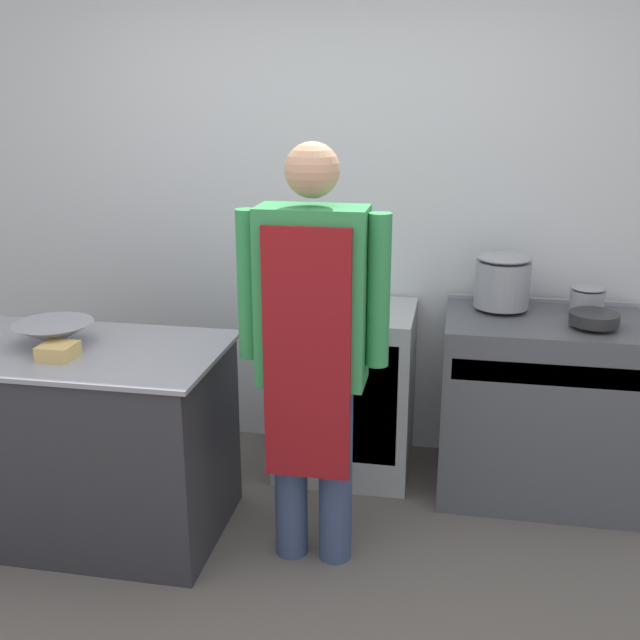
% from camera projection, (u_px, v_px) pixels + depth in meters
% --- Properties ---
extents(wall_back, '(8.00, 0.05, 2.70)m').
position_uv_depth(wall_back, '(333.00, 206.00, 3.96)').
color(wall_back, silver).
rests_on(wall_back, ground_plane).
extents(prep_counter, '(1.27, 0.76, 0.87)m').
position_uv_depth(prep_counter, '(85.00, 440.00, 3.35)').
color(prep_counter, '#2D2D33').
rests_on(prep_counter, ground_plane).
extents(stove, '(0.94, 0.63, 0.92)m').
position_uv_depth(stove, '(539.00, 407.00, 3.66)').
color(stove, '#4C4F56').
rests_on(stove, ground_plane).
extents(fridge_unit, '(0.68, 0.57, 0.88)m').
position_uv_depth(fridge_unit, '(346.00, 390.00, 3.89)').
color(fridge_unit, '#A8ADB2').
rests_on(fridge_unit, ground_plane).
extents(person_cook, '(0.61, 0.24, 1.76)m').
position_uv_depth(person_cook, '(312.00, 338.00, 2.97)').
color(person_cook, '#38476B').
rests_on(person_cook, ground_plane).
extents(mixing_bowl, '(0.34, 0.34, 0.10)m').
position_uv_depth(mixing_bowl, '(54.00, 334.00, 3.26)').
color(mixing_bowl, gray).
rests_on(mixing_bowl, prep_counter).
extents(plastic_tub, '(0.14, 0.14, 0.06)m').
position_uv_depth(plastic_tub, '(58.00, 351.00, 3.10)').
color(plastic_tub, '#D8B266').
rests_on(plastic_tub, prep_counter).
extents(stock_pot, '(0.27, 0.27, 0.27)m').
position_uv_depth(stock_pot, '(503.00, 280.00, 3.63)').
color(stock_pot, gray).
rests_on(stock_pot, stove).
extents(saute_pan, '(0.22, 0.22, 0.05)m').
position_uv_depth(saute_pan, '(594.00, 318.00, 3.38)').
color(saute_pan, '#262628').
rests_on(saute_pan, stove).
extents(sauce_pot, '(0.16, 0.16, 0.13)m').
position_uv_depth(sauce_pot, '(587.00, 298.00, 3.58)').
color(sauce_pot, gray).
rests_on(sauce_pot, stove).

